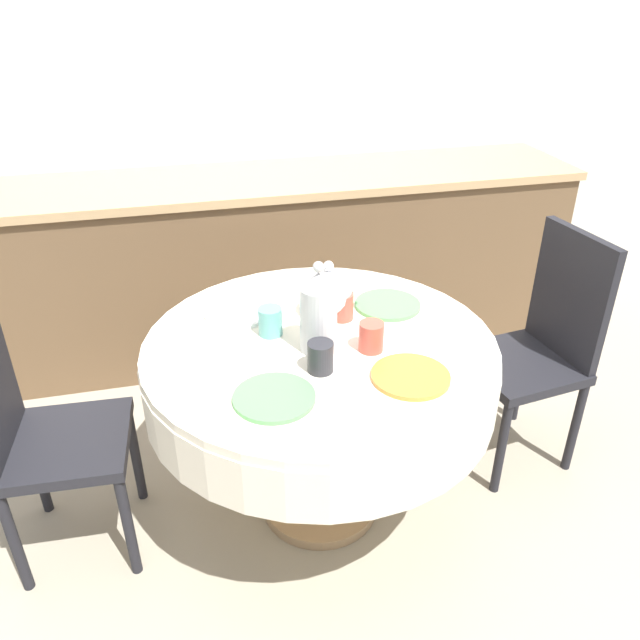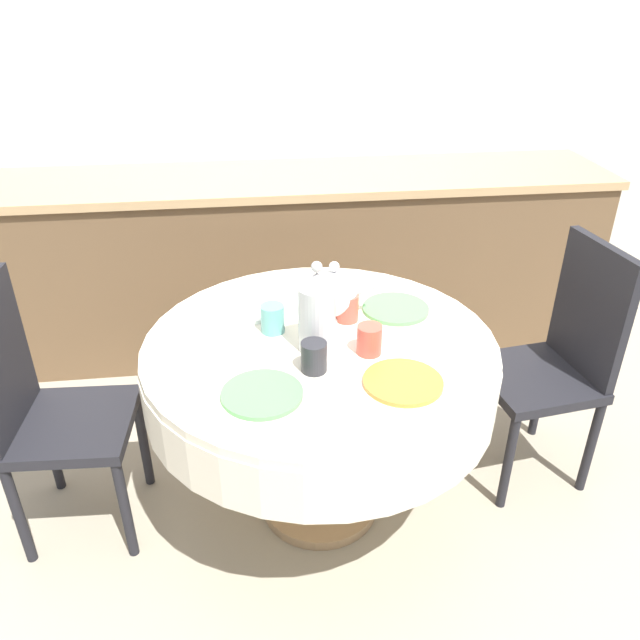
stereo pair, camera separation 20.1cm
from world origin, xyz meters
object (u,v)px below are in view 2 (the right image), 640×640
(chair_left, at_px, (558,355))
(chair_right, at_px, (43,405))
(coffee_carafe, at_px, (317,312))
(teapot, at_px, (334,293))

(chair_left, bearing_deg, chair_right, 84.69)
(chair_left, bearing_deg, coffee_carafe, 92.51)
(chair_right, xyz_separation_m, teapot, (1.00, 0.11, 0.30))
(chair_left, xyz_separation_m, coffee_carafe, (-0.94, -0.17, 0.34))
(teapot, bearing_deg, chair_right, -173.69)
(chair_left, height_order, chair_right, same)
(chair_right, distance_m, coffee_carafe, 0.98)
(chair_right, height_order, coffee_carafe, coffee_carafe)
(teapot, bearing_deg, chair_left, -2.23)
(chair_left, distance_m, teapot, 0.91)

